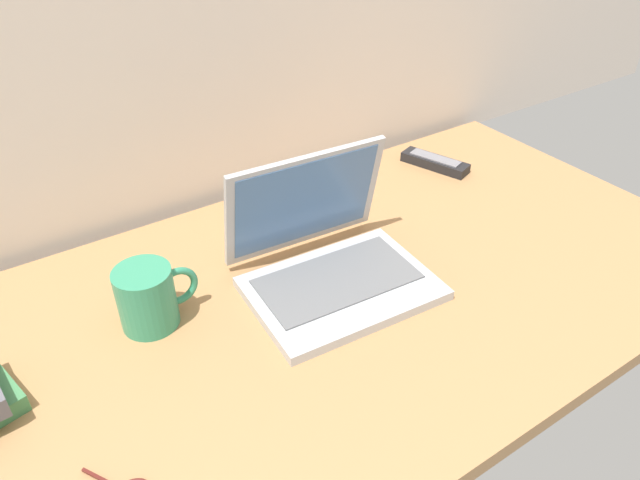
% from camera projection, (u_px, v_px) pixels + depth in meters
% --- Properties ---
extents(desk, '(1.60, 0.76, 0.03)m').
position_uv_depth(desk, '(301.00, 313.00, 1.00)').
color(desk, '#A87A4C').
rests_on(desk, ground).
extents(laptop, '(0.32, 0.29, 0.21)m').
position_uv_depth(laptop, '(329.00, 257.00, 1.03)').
color(laptop, '#B2B5BA').
rests_on(laptop, desk).
extents(coffee_mug, '(0.13, 0.09, 0.10)m').
position_uv_depth(coffee_mug, '(148.00, 297.00, 0.93)').
color(coffee_mug, '#338C66').
rests_on(coffee_mug, desk).
extents(remote_control_near, '(0.10, 0.17, 0.02)m').
position_uv_depth(remote_control_near, '(435.00, 162.00, 1.39)').
color(remote_control_near, black).
rests_on(remote_control_near, desk).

